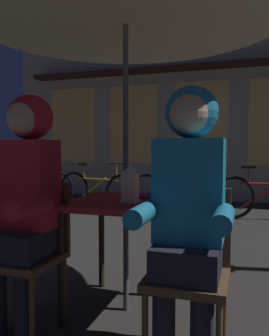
{
  "coord_description": "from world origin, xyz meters",
  "views": [
    {
      "loc": [
        0.75,
        -2.13,
        1.08
      ],
      "look_at": [
        0.0,
        0.18,
        0.94
      ],
      "focal_mm": 37.09,
      "sensor_mm": 36.0,
      "label": 1
    }
  ],
  "objects": [
    {
      "name": "bicycle_second",
      "position": [
        -1.69,
        3.31,
        0.35
      ],
      "size": [
        1.66,
        0.39,
        0.84
      ],
      "color": "black",
      "rests_on": "ground_plane"
    },
    {
      "name": "bicycle_third",
      "position": [
        -0.33,
        3.39,
        0.35
      ],
      "size": [
        1.68,
        0.18,
        0.84
      ],
      "color": "black",
      "rests_on": "ground_plane"
    },
    {
      "name": "lantern",
      "position": [
        0.06,
        -0.09,
        0.86
      ],
      "size": [
        0.11,
        0.11,
        0.23
      ],
      "color": "white",
      "rests_on": "cafe_table"
    },
    {
      "name": "chair_right",
      "position": [
        0.48,
        -0.37,
        0.49
      ],
      "size": [
        0.4,
        0.4,
        0.87
      ],
      "color": "#513823",
      "rests_on": "ground_plane"
    },
    {
      "name": "chair_left",
      "position": [
        -0.48,
        -0.37,
        0.49
      ],
      "size": [
        0.4,
        0.4,
        0.87
      ],
      "color": "#513823",
      "rests_on": "ground_plane"
    },
    {
      "name": "bicycle_fourth",
      "position": [
        1.06,
        3.41,
        0.35
      ],
      "size": [
        1.66,
        0.38,
        0.84
      ],
      "color": "black",
      "rests_on": "ground_plane"
    },
    {
      "name": "ground_plane",
      "position": [
        0.0,
        0.0,
        0.0
      ],
      "size": [
        60.0,
        60.0,
        0.0
      ],
      "primitive_type": "plane",
      "color": "#2D2B28"
    },
    {
      "name": "cafe_table",
      "position": [
        0.0,
        0.0,
        0.64
      ],
      "size": [
        0.72,
        0.72,
        0.74
      ],
      "color": "maroon",
      "rests_on": "ground_plane"
    },
    {
      "name": "person_right_hooded",
      "position": [
        0.48,
        -0.43,
        0.85
      ],
      "size": [
        0.45,
        0.56,
        1.4
      ],
      "color": "black",
      "rests_on": "ground_plane"
    },
    {
      "name": "book",
      "position": [
        0.13,
        0.15,
        0.75
      ],
      "size": [
        0.23,
        0.18,
        0.02
      ],
      "primitive_type": "cube",
      "rotation": [
        0.0,
        0.0,
        0.23
      ],
      "color": "#661E7A",
      "rests_on": "cafe_table"
    },
    {
      "name": "bicycle_nearest",
      "position": [
        -3.11,
        3.39,
        0.35
      ],
      "size": [
        1.64,
        0.46,
        0.84
      ],
      "color": "black",
      "rests_on": "ground_plane"
    },
    {
      "name": "shopfront_building",
      "position": [
        0.58,
        5.4,
        3.09
      ],
      "size": [
        10.0,
        0.93,
        6.2
      ],
      "color": "#9E9389",
      "rests_on": "ground_plane"
    },
    {
      "name": "person_left_hooded",
      "position": [
        -0.48,
        -0.43,
        0.85
      ],
      "size": [
        0.45,
        0.56,
        1.4
      ],
      "color": "black",
      "rests_on": "ground_plane"
    }
  ]
}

